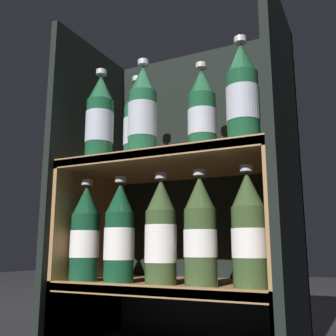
{
  "coord_description": "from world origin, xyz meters",
  "views": [
    {
      "loc": [
        0.43,
        -0.77,
        0.25
      ],
      "look_at": [
        0.0,
        0.11,
        0.45
      ],
      "focal_mm": 42.0,
      "sensor_mm": 36.0,
      "label": 1
    }
  ],
  "objects_px": {
    "bottle_lower_front_3": "(200,233)",
    "bottle_lower_front_4": "(249,232)",
    "bottle_lower_front_2": "(161,235)",
    "bottle_upper_front_2": "(243,96)",
    "bottle_upper_back_1": "(202,115)",
    "bottle_upper_front_1": "(143,113)",
    "bottle_upper_back_0": "(137,126)",
    "bottle_lower_front_0": "(85,235)",
    "bottle_lower_front_1": "(119,235)",
    "bottle_upper_front_0": "(100,121)"
  },
  "relations": [
    {
      "from": "bottle_upper_front_1",
      "to": "bottle_lower_front_2",
      "type": "relative_size",
      "value": 1.0
    },
    {
      "from": "bottle_upper_front_1",
      "to": "bottle_lower_front_1",
      "type": "bearing_deg",
      "value": -180.0
    },
    {
      "from": "bottle_lower_front_3",
      "to": "bottle_lower_front_2",
      "type": "bearing_deg",
      "value": -180.0
    },
    {
      "from": "bottle_upper_front_0",
      "to": "bottle_upper_back_1",
      "type": "relative_size",
      "value": 1.0
    },
    {
      "from": "bottle_upper_front_1",
      "to": "bottle_lower_front_4",
      "type": "relative_size",
      "value": 1.0
    },
    {
      "from": "bottle_upper_front_2",
      "to": "bottle_lower_front_3",
      "type": "height_order",
      "value": "bottle_upper_front_2"
    },
    {
      "from": "bottle_lower_front_1",
      "to": "bottle_lower_front_2",
      "type": "relative_size",
      "value": 1.0
    },
    {
      "from": "bottle_upper_front_0",
      "to": "bottle_lower_front_2",
      "type": "height_order",
      "value": "bottle_upper_front_0"
    },
    {
      "from": "bottle_lower_front_2",
      "to": "bottle_upper_back_0",
      "type": "bearing_deg",
      "value": 145.31
    },
    {
      "from": "bottle_upper_back_1",
      "to": "bottle_lower_front_4",
      "type": "bearing_deg",
      "value": -32.13
    },
    {
      "from": "bottle_upper_back_0",
      "to": "bottle_lower_front_0",
      "type": "xyz_separation_m",
      "value": [
        -0.1,
        -0.08,
        -0.31
      ]
    },
    {
      "from": "bottle_lower_front_1",
      "to": "bottle_lower_front_3",
      "type": "relative_size",
      "value": 1.0
    },
    {
      "from": "bottle_upper_back_0",
      "to": "bottle_lower_front_4",
      "type": "relative_size",
      "value": 1.0
    },
    {
      "from": "bottle_lower_front_0",
      "to": "bottle_upper_back_0",
      "type": "bearing_deg",
      "value": 39.77
    },
    {
      "from": "bottle_lower_front_1",
      "to": "bottle_upper_back_0",
      "type": "bearing_deg",
      "value": 93.57
    },
    {
      "from": "bottle_upper_front_2",
      "to": "bottle_lower_front_3",
      "type": "relative_size",
      "value": 1.0
    },
    {
      "from": "bottle_upper_front_0",
      "to": "bottle_lower_front_2",
      "type": "bearing_deg",
      "value": 0.0
    },
    {
      "from": "bottle_upper_back_0",
      "to": "bottle_lower_front_3",
      "type": "bearing_deg",
      "value": -20.76
    },
    {
      "from": "bottle_lower_front_3",
      "to": "bottle_lower_front_4",
      "type": "distance_m",
      "value": 0.11
    },
    {
      "from": "bottle_lower_front_1",
      "to": "bottle_upper_back_1",
      "type": "bearing_deg",
      "value": 23.42
    },
    {
      "from": "bottle_upper_front_0",
      "to": "bottle_upper_back_1",
      "type": "height_order",
      "value": "same"
    },
    {
      "from": "bottle_lower_front_4",
      "to": "bottle_lower_front_3",
      "type": "bearing_deg",
      "value": 180.0
    },
    {
      "from": "bottle_upper_front_0",
      "to": "bottle_lower_front_1",
      "type": "height_order",
      "value": "bottle_upper_front_0"
    },
    {
      "from": "bottle_upper_front_1",
      "to": "bottle_lower_front_3",
      "type": "relative_size",
      "value": 1.0
    },
    {
      "from": "bottle_lower_front_2",
      "to": "bottle_upper_front_2",
      "type": "bearing_deg",
      "value": 0.0
    },
    {
      "from": "bottle_upper_front_0",
      "to": "bottle_upper_front_1",
      "type": "relative_size",
      "value": 1.0
    },
    {
      "from": "bottle_lower_front_0",
      "to": "bottle_lower_front_1",
      "type": "xyz_separation_m",
      "value": [
        0.11,
        -0.0,
        -0.0
      ]
    },
    {
      "from": "bottle_upper_back_1",
      "to": "bottle_lower_front_0",
      "type": "xyz_separation_m",
      "value": [
        -0.3,
        -0.08,
        -0.31
      ]
    },
    {
      "from": "bottle_upper_front_2",
      "to": "bottle_lower_front_1",
      "type": "relative_size",
      "value": 1.0
    },
    {
      "from": "bottle_lower_front_1",
      "to": "bottle_lower_front_4",
      "type": "distance_m",
      "value": 0.33
    },
    {
      "from": "bottle_upper_front_1",
      "to": "bottle_upper_back_0",
      "type": "xyz_separation_m",
      "value": [
        -0.07,
        0.08,
        0.0
      ]
    },
    {
      "from": "bottle_upper_back_1",
      "to": "bottle_lower_front_1",
      "type": "relative_size",
      "value": 1.0
    },
    {
      "from": "bottle_lower_front_0",
      "to": "bottle_lower_front_4",
      "type": "bearing_deg",
      "value": -0.0
    },
    {
      "from": "bottle_upper_front_1",
      "to": "bottle_lower_front_0",
      "type": "height_order",
      "value": "bottle_upper_front_1"
    },
    {
      "from": "bottle_upper_front_2",
      "to": "bottle_upper_front_0",
      "type": "bearing_deg",
      "value": -180.0
    },
    {
      "from": "bottle_upper_front_2",
      "to": "bottle_lower_front_4",
      "type": "relative_size",
      "value": 1.0
    },
    {
      "from": "bottle_upper_front_0",
      "to": "bottle_upper_front_2",
      "type": "distance_m",
      "value": 0.4
    },
    {
      "from": "bottle_upper_front_1",
      "to": "bottle_upper_back_1",
      "type": "bearing_deg",
      "value": 32.53
    },
    {
      "from": "bottle_upper_front_0",
      "to": "bottle_upper_front_1",
      "type": "height_order",
      "value": "same"
    },
    {
      "from": "bottle_lower_front_1",
      "to": "bottle_lower_front_4",
      "type": "bearing_deg",
      "value": 0.0
    },
    {
      "from": "bottle_lower_front_4",
      "to": "bottle_upper_back_0",
      "type": "bearing_deg",
      "value": 165.84
    },
    {
      "from": "bottle_upper_front_0",
      "to": "bottle_lower_front_4",
      "type": "height_order",
      "value": "bottle_upper_front_0"
    },
    {
      "from": "bottle_upper_front_2",
      "to": "bottle_lower_front_1",
      "type": "distance_m",
      "value": 0.45
    },
    {
      "from": "bottle_upper_front_2",
      "to": "bottle_upper_back_1",
      "type": "height_order",
      "value": "same"
    },
    {
      "from": "bottle_upper_front_1",
      "to": "bottle_upper_back_1",
      "type": "height_order",
      "value": "same"
    },
    {
      "from": "bottle_upper_front_1",
      "to": "bottle_upper_back_0",
      "type": "relative_size",
      "value": 1.0
    },
    {
      "from": "bottle_lower_front_0",
      "to": "bottle_upper_front_0",
      "type": "bearing_deg",
      "value": -0.0
    },
    {
      "from": "bottle_upper_front_0",
      "to": "bottle_lower_front_0",
      "type": "relative_size",
      "value": 1.0
    },
    {
      "from": "bottle_upper_front_0",
      "to": "bottle_upper_front_2",
      "type": "bearing_deg",
      "value": 0.0
    },
    {
      "from": "bottle_upper_back_1",
      "to": "bottle_lower_front_3",
      "type": "xyz_separation_m",
      "value": [
        0.02,
        -0.08,
        -0.31
      ]
    }
  ]
}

